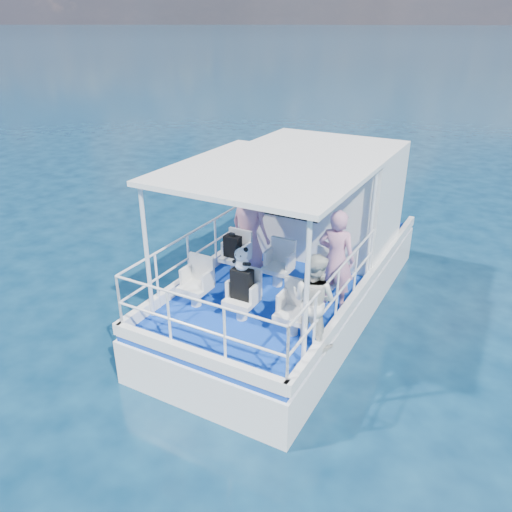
{
  "coord_description": "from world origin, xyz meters",
  "views": [
    {
      "loc": [
        3.51,
        -7.06,
        5.28
      ],
      "look_at": [
        -0.12,
        -0.4,
        1.71
      ],
      "focal_mm": 35.0,
      "sensor_mm": 36.0,
      "label": 1
    }
  ],
  "objects": [
    {
      "name": "deck",
      "position": [
        0.0,
        1.0,
        0.85
      ],
      "size": [
        2.9,
        6.9,
        0.1
      ],
      "primitive_type": "cube",
      "color": "#0B329D",
      "rests_on": "hull"
    },
    {
      "name": "canopy",
      "position": [
        0.0,
        -0.2,
        3.14
      ],
      "size": [
        3.0,
        3.2,
        0.08
      ],
      "primitive_type": "cube",
      "color": "white",
      "rests_on": "cabin"
    },
    {
      "name": "seat_stbd_fwd",
      "position": [
        0.9,
        0.2,
        1.09
      ],
      "size": [
        0.48,
        0.46,
        0.38
      ],
      "primitive_type": "cube",
      "color": "silver",
      "rests_on": "deck"
    },
    {
      "name": "backpack_port",
      "position": [
        -0.94,
        0.18,
        1.49
      ],
      "size": [
        0.31,
        0.18,
        0.41
      ],
      "primitive_type": "cube",
      "color": "black",
      "rests_on": "seat_port_fwd"
    },
    {
      "name": "seat_stbd_aft",
      "position": [
        0.9,
        -1.1,
        1.09
      ],
      "size": [
        0.48,
        0.46,
        0.38
      ],
      "primitive_type": "cube",
      "color": "silver",
      "rests_on": "deck"
    },
    {
      "name": "ground",
      "position": [
        0.0,
        0.0,
        0.0
      ],
      "size": [
        2000.0,
        2000.0,
        0.0
      ],
      "primitive_type": "plane",
      "color": "#08213A",
      "rests_on": "ground"
    },
    {
      "name": "canopy_posts",
      "position": [
        0.0,
        -0.25,
        2.0
      ],
      "size": [
        2.77,
        2.97,
        2.2
      ],
      "color": "white",
      "rests_on": "deck"
    },
    {
      "name": "railings",
      "position": [
        0.0,
        -0.58,
        1.4
      ],
      "size": [
        2.84,
        3.59,
        1.0
      ],
      "primitive_type": null,
      "color": "white",
      "rests_on": "deck"
    },
    {
      "name": "compact_camera",
      "position": [
        -0.95,
        0.18,
        1.72
      ],
      "size": [
        0.1,
        0.06,
        0.06
      ],
      "primitive_type": "cube",
      "color": "black",
      "rests_on": "backpack_port"
    },
    {
      "name": "passenger_port_fwd",
      "position": [
        -0.84,
        0.64,
        1.76
      ],
      "size": [
        0.71,
        0.56,
        1.71
      ],
      "primitive_type": "imported",
      "rotation": [
        0.0,
        0.0,
        2.97
      ],
      "color": "#C57F96",
      "rests_on": "deck"
    },
    {
      "name": "cabin",
      "position": [
        0.0,
        2.3,
        2.0
      ],
      "size": [
        2.85,
        2.0,
        2.2
      ],
      "primitive_type": "cube",
      "color": "white",
      "rests_on": "deck"
    },
    {
      "name": "passenger_stbd_aft",
      "position": [
        1.25,
        -1.18,
        1.63
      ],
      "size": [
        0.79,
        0.66,
        1.46
      ],
      "primitive_type": "imported",
      "rotation": [
        0.0,
        0.0,
        2.99
      ],
      "color": "silver",
      "rests_on": "deck"
    },
    {
      "name": "seat_center_fwd",
      "position": [
        0.0,
        0.2,
        1.09
      ],
      "size": [
        0.48,
        0.46,
        0.38
      ],
      "primitive_type": "cube",
      "color": "silver",
      "rests_on": "deck"
    },
    {
      "name": "passenger_stbd_fwd",
      "position": [
        1.13,
        0.05,
        1.75
      ],
      "size": [
        0.63,
        0.43,
        1.7
      ],
      "primitive_type": "imported",
      "rotation": [
        0.0,
        0.0,
        3.17
      ],
      "color": "pink",
      "rests_on": "deck"
    },
    {
      "name": "seat_port_fwd",
      "position": [
        -0.9,
        0.2,
        1.09
      ],
      "size": [
        0.48,
        0.46,
        0.38
      ],
      "primitive_type": "cube",
      "color": "silver",
      "rests_on": "deck"
    },
    {
      "name": "seat_center_aft",
      "position": [
        0.0,
        -1.1,
        1.09
      ],
      "size": [
        0.48,
        0.46,
        0.38
      ],
      "primitive_type": "cube",
      "color": "silver",
      "rests_on": "deck"
    },
    {
      "name": "hull",
      "position": [
        0.0,
        1.0,
        0.0
      ],
      "size": [
        3.0,
        7.0,
        1.6
      ],
      "primitive_type": "cube",
      "color": "white",
      "rests_on": "ground"
    },
    {
      "name": "seat_port_aft",
      "position": [
        -0.9,
        -1.1,
        1.09
      ],
      "size": [
        0.48,
        0.46,
        0.38
      ],
      "primitive_type": "cube",
      "color": "silver",
      "rests_on": "deck"
    },
    {
      "name": "backpack_center",
      "position": [
        0.0,
        -1.08,
        1.53
      ],
      "size": [
        0.34,
        0.19,
        0.51
      ],
      "primitive_type": "cube",
      "color": "black",
      "rests_on": "seat_center_aft"
    },
    {
      "name": "panda",
      "position": [
        0.01,
        -1.09,
        1.98
      ],
      "size": [
        0.26,
        0.21,
        0.39
      ],
      "primitive_type": null,
      "color": "white",
      "rests_on": "backpack_center"
    }
  ]
}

